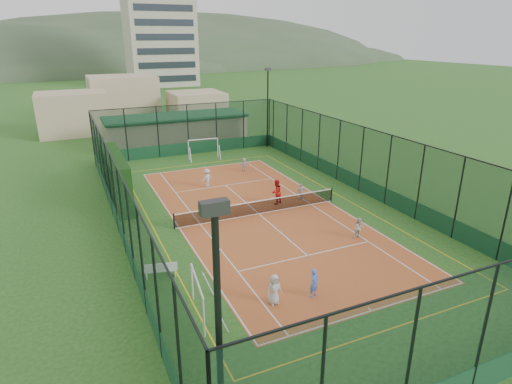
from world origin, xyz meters
TOP-DOWN VIEW (x-y plane):
  - ground at (0.00, 0.00)m, footprint 300.00×300.00m
  - court_slab at (0.00, 0.00)m, footprint 11.17×23.97m
  - tennis_net at (0.00, 0.00)m, footprint 11.67×0.12m
  - perimeter_fence at (0.00, 0.00)m, footprint 18.12×34.12m
  - floodlight_sw at (-8.60, -16.60)m, footprint 0.60×0.26m
  - floodlight_ne at (8.60, 16.60)m, footprint 0.60×0.26m
  - clubhouse at (0.00, 22.00)m, footprint 15.20×7.20m
  - apartment_tower at (12.00, 82.00)m, footprint 15.00×12.00m
  - distant_hills at (0.00, 150.00)m, footprint 200.00×60.00m
  - hedge_left at (-8.30, 6.52)m, footprint 1.18×7.87m
  - white_bench at (-7.80, -5.33)m, footprint 1.65×0.79m
  - futsal_goal_near at (-7.03, -9.14)m, footprint 2.90×1.14m
  - futsal_goal_far at (0.83, 14.80)m, footprint 3.03×1.09m
  - child_near_left at (-3.65, -9.63)m, footprint 0.72×0.47m
  - child_near_mid at (-1.73, -9.87)m, footprint 0.60×0.51m
  - child_near_right at (3.89, -5.76)m, footprint 0.65×0.52m
  - child_far_left at (-1.45, 6.68)m, footprint 1.09×0.84m
  - child_far_right at (3.93, 1.20)m, footprint 0.73×0.34m
  - child_far_back at (2.88, 9.43)m, footprint 1.12×0.48m
  - coach at (1.91, 1.20)m, footprint 1.06×0.96m
  - tennis_balls at (0.04, 1.69)m, footprint 3.75×0.63m

SIDE VIEW (x-z plane):
  - ground at x=0.00m, z-range 0.00..0.00m
  - distant_hills at x=0.00m, z-range -12.00..12.00m
  - court_slab at x=0.00m, z-range 0.00..0.01m
  - tennis_balls at x=0.04m, z-range 0.01..0.08m
  - white_bench at x=-7.80m, z-range 0.00..0.89m
  - tennis_net at x=0.00m, z-range 0.00..1.06m
  - child_far_back at x=2.88m, z-range 0.01..1.18m
  - child_far_right at x=3.93m, z-range 0.01..1.22m
  - child_near_right at x=3.89m, z-range 0.01..1.29m
  - child_near_mid at x=-1.73m, z-range 0.01..1.42m
  - child_near_left at x=-3.65m, z-range 0.01..1.46m
  - child_far_left at x=-1.45m, z-range 0.01..1.49m
  - coach at x=1.91m, z-range 0.01..1.80m
  - futsal_goal_near at x=-7.03m, z-range 0.00..1.82m
  - futsal_goal_far at x=0.83m, z-range 0.00..1.92m
  - clubhouse at x=0.00m, z-range 0.00..3.15m
  - hedge_left at x=-8.30m, z-range 0.00..3.44m
  - perimeter_fence at x=0.00m, z-range 0.00..5.00m
  - floodlight_sw at x=-8.60m, z-range 0.00..8.25m
  - floodlight_ne at x=8.60m, z-range 0.00..8.25m
  - apartment_tower at x=12.00m, z-range 0.00..30.00m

